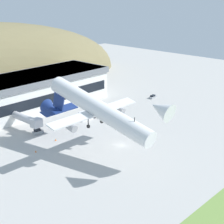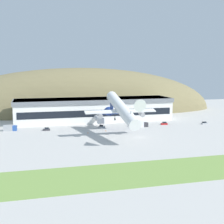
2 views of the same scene
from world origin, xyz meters
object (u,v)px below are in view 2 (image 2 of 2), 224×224
(jetway_0, at_px, (99,119))
(box_truck, at_px, (140,124))
(cargo_airplane, at_px, (121,109))
(service_car_2, at_px, (164,123))
(service_car_3, at_px, (205,123))
(traffic_cone_1, at_px, (106,131))
(terminal_building, at_px, (94,108))
(service_car_1, at_px, (46,129))
(service_car_0, at_px, (101,127))
(traffic_cone_0, at_px, (88,133))
(fuel_truck, at_px, (10,128))

(jetway_0, bearing_deg, box_truck, -17.48)
(cargo_airplane, distance_m, service_car_2, 43.68)
(service_car_3, height_order, box_truck, box_truck)
(box_truck, distance_m, traffic_cone_1, 22.40)
(terminal_building, height_order, service_car_2, terminal_building)
(cargo_airplane, relative_size, service_car_1, 13.68)
(jetway_0, distance_m, cargo_airplane, 31.04)
(service_car_0, xyz_separation_m, traffic_cone_0, (-9.57, -11.81, -0.40))
(terminal_building, distance_m, cargo_airplane, 48.57)
(fuel_truck, bearing_deg, service_car_1, -12.36)
(terminal_building, xyz_separation_m, traffic_cone_1, (-0.62, -32.65, -7.55))
(box_truck, relative_size, traffic_cone_0, 13.89)
(service_car_3, distance_m, traffic_cone_1, 60.35)
(jetway_0, height_order, box_truck, jetway_0)
(traffic_cone_0, bearing_deg, service_car_3, 6.55)
(jetway_0, xyz_separation_m, traffic_cone_1, (0.64, -13.81, -3.71))
(box_truck, relative_size, traffic_cone_1, 13.89)
(box_truck, bearing_deg, fuel_truck, 174.37)
(service_car_2, relative_size, traffic_cone_1, 6.58)
(terminal_building, bearing_deg, service_car_2, -32.11)
(terminal_building, xyz_separation_m, fuel_truck, (-48.12, -18.96, -6.36))
(jetway_0, relative_size, service_car_1, 3.82)
(terminal_building, relative_size, service_car_0, 25.28)
(traffic_cone_1, bearing_deg, fuel_truck, 163.92)
(fuel_truck, relative_size, traffic_cone_0, 11.87)
(service_car_0, height_order, fuel_truck, fuel_truck)
(jetway_0, bearing_deg, fuel_truck, -179.85)
(service_car_0, height_order, service_car_2, service_car_0)
(fuel_truck, bearing_deg, service_car_2, -2.55)
(fuel_truck, bearing_deg, box_truck, -5.63)
(jetway_0, distance_m, service_car_1, 29.17)
(jetway_0, distance_m, box_truck, 23.10)
(terminal_building, height_order, service_car_3, terminal_building)
(service_car_2, relative_size, box_truck, 0.47)
(terminal_building, height_order, service_car_1, terminal_building)
(service_car_2, bearing_deg, jetway_0, 174.08)
(cargo_airplane, relative_size, fuel_truck, 7.37)
(service_car_0, xyz_separation_m, service_car_1, (-29.17, 0.39, -0.04))
(service_car_0, relative_size, service_car_3, 0.92)
(traffic_cone_1, bearing_deg, service_car_3, 5.25)
(service_car_2, xyz_separation_m, traffic_cone_0, (-46.55, -12.42, -0.39))
(jetway_0, bearing_deg, terminal_building, 86.18)
(terminal_building, relative_size, jetway_0, 6.70)
(service_car_0, relative_size, traffic_cone_0, 6.48)
(fuel_truck, relative_size, box_truck, 0.85)
(service_car_2, distance_m, traffic_cone_0, 48.18)
(service_car_2, bearing_deg, service_car_1, -179.81)
(service_car_0, distance_m, service_car_3, 60.37)
(service_car_2, relative_size, traffic_cone_0, 6.58)
(service_car_3, distance_m, traffic_cone_0, 70.27)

